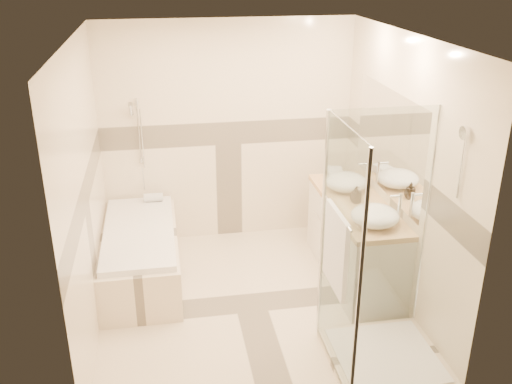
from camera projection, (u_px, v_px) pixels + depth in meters
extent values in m
cube|color=beige|center=(250.00, 303.00, 5.49)|extent=(2.80, 3.00, 0.01)
cube|color=white|center=(249.00, 36.00, 4.52)|extent=(2.80, 3.00, 0.01)
cube|color=beige|center=(228.00, 133.00, 6.37)|extent=(2.80, 0.01, 2.50)
cube|color=beige|center=(287.00, 269.00, 3.64)|extent=(2.80, 0.01, 2.50)
cube|color=beige|center=(85.00, 193.00, 4.79)|extent=(0.01, 3.00, 2.50)
cube|color=beige|center=(401.00, 173.00, 5.23)|extent=(0.01, 3.00, 2.50)
cube|color=white|center=(388.00, 142.00, 5.42)|extent=(0.01, 1.60, 1.00)
cylinder|color=silver|center=(139.00, 130.00, 6.15)|extent=(0.02, 0.02, 0.70)
cube|color=beige|center=(141.00, 256.00, 5.82)|extent=(0.75, 1.70, 0.50)
cube|color=white|center=(139.00, 232.00, 5.72)|extent=(0.69, 1.60, 0.06)
ellipsoid|color=white|center=(139.00, 236.00, 5.74)|extent=(0.56, 1.40, 0.16)
cube|color=silver|center=(354.00, 242.00, 5.79)|extent=(0.55, 1.60, 0.80)
cylinder|color=silver|center=(340.00, 250.00, 5.32)|extent=(0.01, 0.24, 0.01)
cylinder|color=silver|center=(317.00, 215.00, 6.05)|extent=(0.01, 0.24, 0.01)
cube|color=tan|center=(357.00, 204.00, 5.62)|extent=(0.57, 1.62, 0.05)
cube|color=beige|center=(385.00, 359.00, 4.67)|extent=(0.90, 0.90, 0.08)
cube|color=white|center=(385.00, 355.00, 4.66)|extent=(0.80, 0.80, 0.01)
cube|color=white|center=(340.00, 257.00, 4.22)|extent=(0.01, 0.90, 2.00)
cube|color=white|center=(375.00, 226.00, 4.69)|extent=(0.90, 0.01, 2.00)
cylinder|color=silver|center=(360.00, 290.00, 3.81)|extent=(0.03, 0.03, 2.00)
cylinder|color=silver|center=(322.00, 230.00, 4.62)|extent=(0.03, 0.03, 2.00)
cylinder|color=silver|center=(426.00, 222.00, 4.76)|extent=(0.03, 0.03, 2.00)
cylinder|color=silver|center=(464.00, 133.00, 4.00)|extent=(0.03, 0.10, 0.10)
cylinder|color=silver|center=(338.00, 213.00, 4.07)|extent=(0.02, 0.60, 0.02)
cube|color=silver|center=(336.00, 250.00, 4.19)|extent=(0.04, 0.48, 0.62)
ellipsoid|color=white|center=(346.00, 182.00, 5.87)|extent=(0.44, 0.44, 0.17)
ellipsoid|color=white|center=(375.00, 216.00, 5.11)|extent=(0.44, 0.44, 0.17)
cylinder|color=silver|center=(367.00, 175.00, 5.88)|extent=(0.03, 0.03, 0.29)
cylinder|color=silver|center=(363.00, 164.00, 5.82)|extent=(0.10, 0.02, 0.02)
cylinder|color=silver|center=(399.00, 208.00, 5.12)|extent=(0.03, 0.03, 0.29)
cylinder|color=silver|center=(395.00, 196.00, 5.07)|extent=(0.10, 0.02, 0.02)
imported|color=black|center=(356.00, 194.00, 5.57)|extent=(0.09, 0.09, 0.17)
imported|color=black|center=(356.00, 195.00, 5.59)|extent=(0.15, 0.15, 0.15)
cube|color=silver|center=(335.00, 173.00, 6.22)|extent=(0.20, 0.28, 0.08)
cylinder|color=silver|center=(153.00, 197.00, 6.33)|extent=(0.21, 0.09, 0.09)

